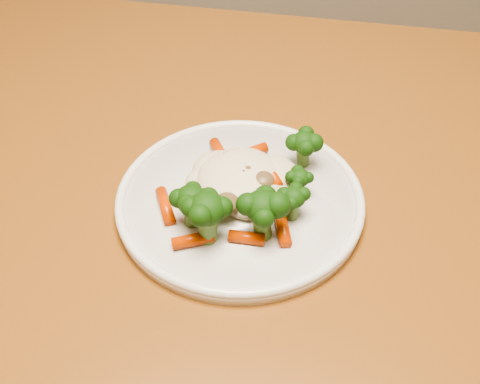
{
  "coord_description": "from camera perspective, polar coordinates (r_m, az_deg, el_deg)",
  "views": [
    {
      "loc": [
        -0.13,
        -0.18,
        1.19
      ],
      "look_at": [
        -0.16,
        0.26,
        0.77
      ],
      "focal_mm": 45.0,
      "sensor_mm": 36.0,
      "label": 1
    }
  ],
  "objects": [
    {
      "name": "plate",
      "position": [
        0.62,
        0.0,
        -0.91
      ],
      "size": [
        0.25,
        0.25,
        0.01
      ],
      "primitive_type": "cylinder",
      "color": "white",
      "rests_on": "dining_table"
    },
    {
      "name": "dining_table",
      "position": [
        0.76,
        -6.83,
        -3.5
      ],
      "size": [
        1.2,
        0.87,
        0.75
      ],
      "rotation": [
        0.0,
        0.0,
        -0.11
      ],
      "color": "brown",
      "rests_on": "ground"
    },
    {
      "name": "meal",
      "position": [
        0.6,
        0.31,
        0.26
      ],
      "size": [
        0.17,
        0.17,
        0.05
      ],
      "color": "beige",
      "rests_on": "plate"
    }
  ]
}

